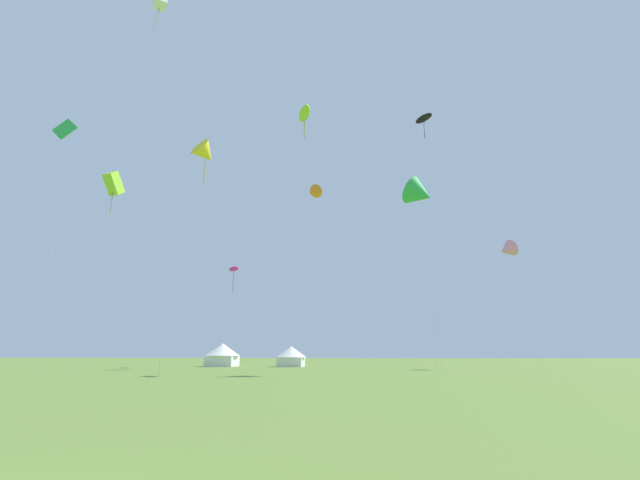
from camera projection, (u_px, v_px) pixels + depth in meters
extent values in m
cone|color=orange|center=(313.00, 192.00, 62.96)|extent=(2.81, 2.98, 2.47)
cylinder|color=#B2B2B7|center=(304.00, 276.00, 59.86)|extent=(2.15, 1.09, 22.83)
cone|color=pink|center=(506.00, 250.00, 57.97)|extent=(3.09, 2.90, 2.63)
cylinder|color=#B2B2B7|center=(523.00, 307.00, 55.35)|extent=(1.99, 1.71, 14.21)
cone|color=green|center=(421.00, 194.00, 45.03)|extent=(4.26, 3.98, 3.53)
cylinder|color=#B2B2B7|center=(429.00, 278.00, 42.38)|extent=(0.52, 1.36, 16.67)
cone|color=yellow|center=(206.00, 153.00, 45.76)|extent=(3.26, 3.42, 2.79)
cylinder|color=#A79518|center=(204.00, 171.00, 45.33)|extent=(0.07, 0.07, 2.56)
cylinder|color=#B2B2B7|center=(202.00, 256.00, 42.66)|extent=(1.01, 1.24, 20.76)
cube|color=green|center=(65.00, 129.00, 45.00)|extent=(2.71, 0.84, 2.62)
cylinder|color=#B2B2B7|center=(53.00, 241.00, 41.37)|extent=(2.06, 1.71, 22.74)
cylinder|color=#A4A4A4|center=(158.00, 17.00, 33.98)|extent=(0.06, 0.06, 2.35)
cylinder|color=#B2B2B7|center=(121.00, 167.00, 30.57)|extent=(2.35, 1.53, 27.14)
cylinder|color=#B2B2B7|center=(188.00, 159.00, 39.66)|extent=(2.04, 0.53, 35.50)
ellipsoid|color=#E02DA3|center=(234.00, 269.00, 64.89)|extent=(2.43, 2.56, 0.75)
cylinder|color=#9D2072|center=(233.00, 282.00, 64.45)|extent=(0.06, 0.06, 2.78)
cylinder|color=#B2B2B7|center=(223.00, 316.00, 62.26)|extent=(1.60, 2.45, 13.15)
ellipsoid|color=black|center=(424.00, 118.00, 51.26)|extent=(2.25, 2.48, 0.78)
cylinder|color=black|center=(424.00, 130.00, 50.92)|extent=(0.06, 0.06, 1.88)
cylinder|color=#B2B2B7|center=(432.00, 236.00, 47.71)|extent=(0.31, 0.75, 26.80)
cube|color=#99DB2D|center=(114.00, 184.00, 60.55)|extent=(2.03, 3.06, 3.19)
cylinder|color=olive|center=(112.00, 201.00, 59.98)|extent=(0.10, 0.10, 3.17)
cylinder|color=#B2B2B7|center=(93.00, 271.00, 57.28)|extent=(2.13, 1.37, 23.14)
ellipsoid|color=#99DB2D|center=(305.00, 114.00, 59.71)|extent=(2.78, 4.46, 1.46)
cylinder|color=olive|center=(304.00, 128.00, 59.22)|extent=(0.10, 0.10, 2.53)
cylinder|color=#B2B2B7|center=(294.00, 231.00, 54.99)|extent=(1.98, 2.29, 31.54)
cube|color=white|center=(222.00, 361.00, 63.99)|extent=(3.81, 3.81, 1.43)
cone|color=white|center=(223.00, 350.00, 64.35)|extent=(4.76, 4.76, 1.67)
cube|color=white|center=(291.00, 362.00, 62.81)|extent=(3.30, 3.30, 1.24)
cone|color=white|center=(291.00, 352.00, 63.13)|extent=(4.13, 4.13, 1.45)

